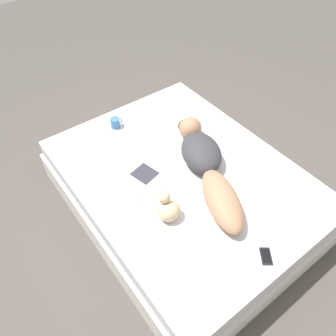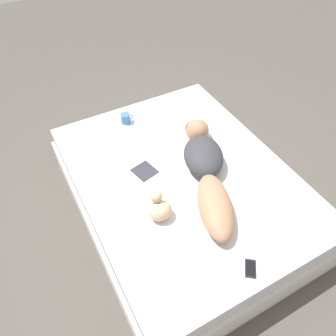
{
  "view_description": "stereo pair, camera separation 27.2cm",
  "coord_description": "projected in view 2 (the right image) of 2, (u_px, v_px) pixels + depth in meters",
  "views": [
    {
      "loc": [
        -1.22,
        -1.41,
        2.51
      ],
      "look_at": [
        -0.1,
        0.08,
        0.52
      ],
      "focal_mm": 35.0,
      "sensor_mm": 36.0,
      "label": 1
    },
    {
      "loc": [
        -0.99,
        -1.56,
        2.51
      ],
      "look_at": [
        -0.1,
        0.08,
        0.52
      ],
      "focal_mm": 35.0,
      "sensor_mm": 36.0,
      "label": 2
    }
  ],
  "objects": [
    {
      "name": "coffee_mug",
      "position": [
        126.0,
        118.0,
        3.18
      ],
      "size": [
        0.12,
        0.09,
        0.1
      ],
      "color": "teal",
      "rests_on": "bed"
    },
    {
      "name": "ground_plane",
      "position": [
        182.0,
        207.0,
        3.09
      ],
      "size": [
        12.0,
        12.0,
        0.0
      ],
      "primitive_type": "plane",
      "color": "#4C4742"
    },
    {
      "name": "person",
      "position": [
        206.0,
        167.0,
        2.67
      ],
      "size": [
        0.71,
        1.26,
        0.21
      ],
      "rotation": [
        0.0,
        0.0,
        -0.4
      ],
      "color": "#A37556",
      "rests_on": "bed"
    },
    {
      "name": "bed",
      "position": [
        182.0,
        191.0,
        2.92
      ],
      "size": [
        1.73,
        2.25,
        0.47
      ],
      "color": "beige",
      "rests_on": "ground_plane"
    },
    {
      "name": "open_magazine",
      "position": [
        133.0,
        179.0,
        2.7
      ],
      "size": [
        0.59,
        0.39,
        0.01
      ],
      "rotation": [
        0.0,
        0.0,
        0.24
      ],
      "color": "white",
      "rests_on": "bed"
    },
    {
      "name": "cell_phone",
      "position": [
        250.0,
        268.0,
        2.16
      ],
      "size": [
        0.14,
        0.15,
        0.01
      ],
      "rotation": [
        0.0,
        0.0,
        -0.65
      ],
      "color": "black",
      "rests_on": "bed"
    },
    {
      "name": "plush_toy",
      "position": [
        159.0,
        208.0,
        2.39
      ],
      "size": [
        0.17,
        0.19,
        0.22
      ],
      "color": "#D1B289",
      "rests_on": "bed"
    }
  ]
}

